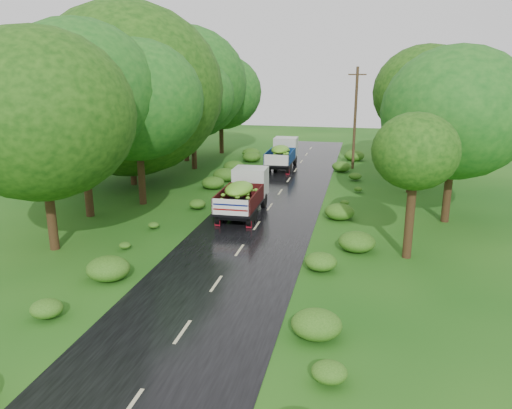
% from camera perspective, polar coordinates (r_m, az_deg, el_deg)
% --- Properties ---
extents(ground, '(120.00, 120.00, 0.00)m').
position_cam_1_polar(ground, '(17.83, -8.40, -14.24)').
color(ground, '#0F420E').
rests_on(ground, ground).
extents(road, '(6.50, 80.00, 0.02)m').
position_cam_1_polar(road, '(22.06, -3.82, -7.97)').
color(road, black).
rests_on(road, ground).
extents(road_lines, '(0.12, 69.60, 0.00)m').
position_cam_1_polar(road_lines, '(22.94, -3.13, -6.97)').
color(road_lines, '#BFB78C').
rests_on(road_lines, road).
extents(truck_near, '(2.20, 6.04, 2.53)m').
position_cam_1_polar(truck_near, '(30.30, -1.37, 1.51)').
color(truck_near, black).
rests_on(truck_near, ground).
extents(truck_far, '(2.13, 5.93, 2.49)m').
position_cam_1_polar(truck_far, '(44.10, 3.05, 5.95)').
color(truck_far, black).
rests_on(truck_far, ground).
extents(utility_pole, '(1.53, 0.25, 8.71)m').
position_cam_1_polar(utility_pole, '(44.38, 11.26, 9.74)').
color(utility_pole, '#382616').
rests_on(utility_pole, ground).
extents(trees_left, '(7.73, 32.90, 9.45)m').
position_cam_1_polar(trees_left, '(38.60, -11.93, 12.34)').
color(trees_left, black).
rests_on(trees_left, ground).
extents(trees_right, '(6.00, 30.16, 8.56)m').
position_cam_1_polar(trees_right, '(36.75, 19.13, 10.37)').
color(trees_right, black).
rests_on(trees_right, ground).
extents(shrubs, '(11.90, 44.00, 0.70)m').
position_cam_1_polar(shrubs, '(30.18, 0.88, -0.67)').
color(shrubs, '#265514').
rests_on(shrubs, ground).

